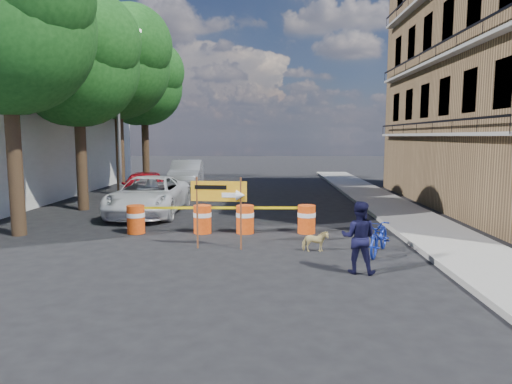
# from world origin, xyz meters

# --- Properties ---
(ground) EXTENTS (120.00, 120.00, 0.00)m
(ground) POSITION_xyz_m (0.00, 0.00, 0.00)
(ground) COLOR black
(ground) RESTS_ON ground
(sidewalk_east) EXTENTS (2.40, 40.00, 0.15)m
(sidewalk_east) POSITION_xyz_m (6.20, 6.00, 0.07)
(sidewalk_east) COLOR gray
(sidewalk_east) RESTS_ON ground
(tree_near) EXTENTS (5.46, 5.20, 9.15)m
(tree_near) POSITION_xyz_m (-6.73, 2.00, 6.36)
(tree_near) COLOR #332316
(tree_near) RESTS_ON ground
(tree_mid_a) EXTENTS (5.25, 5.00, 8.68)m
(tree_mid_a) POSITION_xyz_m (-6.74, 7.00, 6.01)
(tree_mid_a) COLOR #332316
(tree_mid_a) RESTS_ON ground
(tree_mid_b) EXTENTS (5.67, 5.40, 9.62)m
(tree_mid_b) POSITION_xyz_m (-6.73, 12.00, 6.71)
(tree_mid_b) COLOR #332316
(tree_mid_b) RESTS_ON ground
(tree_far) EXTENTS (5.04, 4.80, 8.84)m
(tree_far) POSITION_xyz_m (-6.74, 17.00, 6.22)
(tree_far) COLOR #332316
(tree_far) RESTS_ON ground
(streetlamp) EXTENTS (1.25, 0.18, 8.00)m
(streetlamp) POSITION_xyz_m (-5.93, 9.50, 4.38)
(streetlamp) COLOR gray
(streetlamp) RESTS_ON ground
(barrel_far_left) EXTENTS (0.58, 0.58, 0.90)m
(barrel_far_left) POSITION_xyz_m (-3.22, 2.38, 0.47)
(barrel_far_left) COLOR red
(barrel_far_left) RESTS_ON ground
(barrel_mid_left) EXTENTS (0.58, 0.58, 0.90)m
(barrel_mid_left) POSITION_xyz_m (-1.10, 2.47, 0.47)
(barrel_mid_left) COLOR red
(barrel_mid_left) RESTS_ON ground
(barrel_mid_right) EXTENTS (0.58, 0.58, 0.90)m
(barrel_mid_right) POSITION_xyz_m (0.26, 2.50, 0.47)
(barrel_mid_right) COLOR red
(barrel_mid_right) RESTS_ON ground
(barrel_far_right) EXTENTS (0.58, 0.58, 0.90)m
(barrel_far_right) POSITION_xyz_m (2.22, 2.55, 0.47)
(barrel_far_right) COLOR red
(barrel_far_right) RESTS_ON ground
(detour_sign) EXTENTS (1.54, 0.32, 1.98)m
(detour_sign) POSITION_xyz_m (-0.14, 0.41, 1.46)
(detour_sign) COLOR #592D19
(detour_sign) RESTS_ON ground
(pedestrian) EXTENTS (0.94, 0.81, 1.64)m
(pedestrian) POSITION_xyz_m (3.03, -1.69, 0.82)
(pedestrian) COLOR black
(pedestrian) RESTS_ON ground
(bicycle) EXTENTS (0.99, 1.15, 1.85)m
(bicycle) POSITION_xyz_m (3.91, -0.03, 0.92)
(bicycle) COLOR #122696
(bicycle) RESTS_ON ground
(dog) EXTENTS (0.69, 0.33, 0.58)m
(dog) POSITION_xyz_m (2.25, 0.16, 0.29)
(dog) COLOR tan
(dog) RESTS_ON ground
(suv_white) EXTENTS (2.51, 5.42, 1.51)m
(suv_white) POSITION_xyz_m (-3.71, 5.89, 0.75)
(suv_white) COLOR white
(suv_white) RESTS_ON ground
(sedan_red) EXTENTS (2.16, 4.53, 1.50)m
(sedan_red) POSITION_xyz_m (-4.80, 9.06, 0.75)
(sedan_red) COLOR #A90E19
(sedan_red) RESTS_ON ground
(sedan_silver) EXTENTS (2.09, 5.12, 1.65)m
(sedan_silver) POSITION_xyz_m (-3.96, 15.71, 0.82)
(sedan_silver) COLOR #A1A2A8
(sedan_silver) RESTS_ON ground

